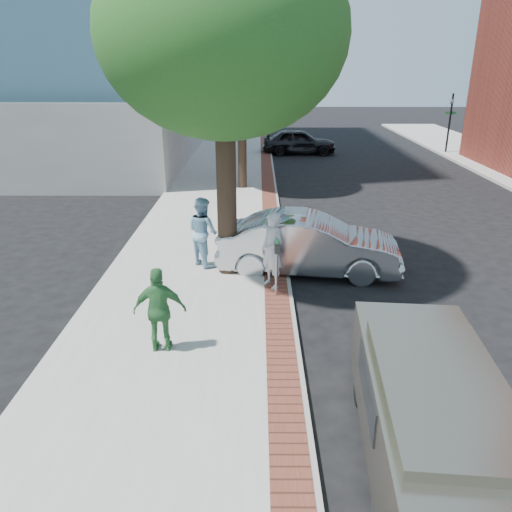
{
  "coord_description": "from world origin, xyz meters",
  "views": [
    {
      "loc": [
        0.24,
        -10.93,
        5.56
      ],
      "look_at": [
        0.18,
        0.32,
        1.2
      ],
      "focal_mm": 35.0,
      "sensor_mm": 36.0,
      "label": 1
    }
  ],
  "objects_px": {
    "person_gray": "(272,250)",
    "person_officer": "(203,231)",
    "person_green": "(160,310)",
    "bg_car": "(299,142)",
    "parking_meter": "(277,256)",
    "van": "(429,409)",
    "sedan_silver": "(309,244)"
  },
  "relations": [
    {
      "from": "person_gray",
      "to": "person_officer",
      "type": "xyz_separation_m",
      "value": [
        -1.92,
        1.54,
        -0.01
      ]
    },
    {
      "from": "person_gray",
      "to": "sedan_silver",
      "type": "distance_m",
      "value": 1.72
    },
    {
      "from": "person_gray",
      "to": "sedan_silver",
      "type": "bearing_deg",
      "value": 103.92
    },
    {
      "from": "person_green",
      "to": "sedan_silver",
      "type": "relative_size",
      "value": 0.35
    },
    {
      "from": "van",
      "to": "person_green",
      "type": "bearing_deg",
      "value": 151.9
    },
    {
      "from": "person_green",
      "to": "person_officer",
      "type": "bearing_deg",
      "value": -97.96
    },
    {
      "from": "person_green",
      "to": "sedan_silver",
      "type": "height_order",
      "value": "person_green"
    },
    {
      "from": "parking_meter",
      "to": "bg_car",
      "type": "xyz_separation_m",
      "value": [
        2.19,
        21.62,
        -0.4
      ]
    },
    {
      "from": "person_green",
      "to": "person_gray",
      "type": "bearing_deg",
      "value": -130.1
    },
    {
      "from": "bg_car",
      "to": "van",
      "type": "bearing_deg",
      "value": 179.64
    },
    {
      "from": "person_green",
      "to": "bg_car",
      "type": "bearing_deg",
      "value": -104.1
    },
    {
      "from": "bg_car",
      "to": "person_gray",
      "type": "bearing_deg",
      "value": 173.84
    },
    {
      "from": "person_green",
      "to": "parking_meter",
      "type": "bearing_deg",
      "value": -136.63
    },
    {
      "from": "sedan_silver",
      "to": "van",
      "type": "distance_m",
      "value": 7.31
    },
    {
      "from": "sedan_silver",
      "to": "van",
      "type": "relative_size",
      "value": 1.05
    },
    {
      "from": "person_gray",
      "to": "person_officer",
      "type": "bearing_deg",
      "value": -165.61
    },
    {
      "from": "person_green",
      "to": "bg_car",
      "type": "height_order",
      "value": "person_green"
    },
    {
      "from": "person_officer",
      "to": "bg_car",
      "type": "distance_m",
      "value": 20.01
    },
    {
      "from": "person_green",
      "to": "van",
      "type": "distance_m",
      "value": 5.24
    },
    {
      "from": "parking_meter",
      "to": "person_gray",
      "type": "xyz_separation_m",
      "value": [
        -0.1,
        0.53,
        -0.07
      ]
    },
    {
      "from": "parking_meter",
      "to": "sedan_silver",
      "type": "distance_m",
      "value": 2.11
    },
    {
      "from": "person_officer",
      "to": "sedan_silver",
      "type": "distance_m",
      "value": 3.01
    },
    {
      "from": "sedan_silver",
      "to": "van",
      "type": "xyz_separation_m",
      "value": [
        1.03,
        -7.24,
        0.11
      ]
    },
    {
      "from": "parking_meter",
      "to": "person_officer",
      "type": "bearing_deg",
      "value": 134.35
    },
    {
      "from": "van",
      "to": "person_gray",
      "type": "bearing_deg",
      "value": 114.58
    },
    {
      "from": "person_green",
      "to": "sedan_silver",
      "type": "bearing_deg",
      "value": -130.85
    },
    {
      "from": "person_gray",
      "to": "bg_car",
      "type": "xyz_separation_m",
      "value": [
        2.3,
        21.1,
        -0.33
      ]
    },
    {
      "from": "person_green",
      "to": "bg_car",
      "type": "xyz_separation_m",
      "value": [
        4.58,
        24.16,
        -0.22
      ]
    },
    {
      "from": "sedan_silver",
      "to": "bg_car",
      "type": "relative_size",
      "value": 1.06
    },
    {
      "from": "parking_meter",
      "to": "van",
      "type": "height_order",
      "value": "van"
    },
    {
      "from": "sedan_silver",
      "to": "person_green",
      "type": "bearing_deg",
      "value": 150.22
    },
    {
      "from": "parking_meter",
      "to": "person_green",
      "type": "height_order",
      "value": "person_green"
    }
  ]
}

